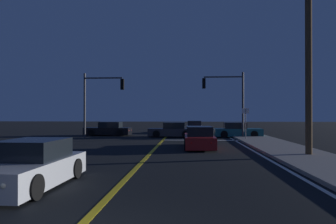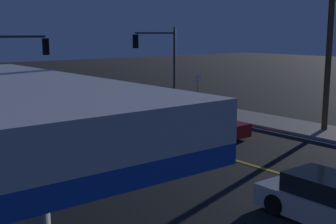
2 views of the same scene
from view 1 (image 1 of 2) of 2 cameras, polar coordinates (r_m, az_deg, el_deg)
The scene contains 14 objects.
sidewalk_right at distance 16.21m, azimuth 23.99°, elevation -7.51°, with size 3.20×38.70×0.15m, color gray.
lane_line_center at distance 15.36m, azimuth -3.79°, elevation -8.20°, with size 0.20×36.55×0.01m, color gold.
lane_line_edge_right at distance 15.68m, azimuth 17.58°, elevation -8.03°, with size 0.16×36.55×0.01m, color silver.
stop_bar at distance 24.45m, azimuth 6.07°, elevation -5.29°, with size 5.95×0.50×0.01m, color silver.
car_mid_block_charcoal at distance 27.79m, azimuth 0.81°, elevation -3.51°, with size 4.26×1.90×1.34m.
car_side_waiting_red at distance 18.93m, azimuth 5.84°, elevation -4.97°, with size 1.89×4.71×1.34m.
car_distant_tail_black at distance 30.16m, azimuth -11.10°, elevation -3.26°, with size 4.51×1.94×1.34m.
car_parked_curb_silver at distance 9.76m, azimuth -24.36°, elevation -9.28°, with size 1.98×4.21×1.34m.
car_lead_oncoming_teal at distance 28.33m, azimuth 12.82°, elevation -3.44°, with size 4.27×2.00×1.34m.
car_following_oncoming_white at distance 34.51m, azimuth 4.95°, elevation -2.90°, with size 1.87×4.27×1.34m.
traffic_signal_near_right at distance 26.92m, azimuth 11.22°, elevation 3.26°, with size 3.59×0.28×5.73m.
traffic_signal_far_left at distance 26.38m, azimuth -12.82°, elevation 3.07°, with size 3.47×0.28×5.55m.
utility_pole_right at distance 16.67m, azimuth 24.85°, elevation 12.58°, with size 1.81×0.32×11.27m.
street_sign_corner at distance 24.25m, azimuth 14.35°, elevation -1.24°, with size 0.56×0.12×2.58m.
Camera 1 is at (2.00, -4.34, 2.10)m, focal length 32.49 mm.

